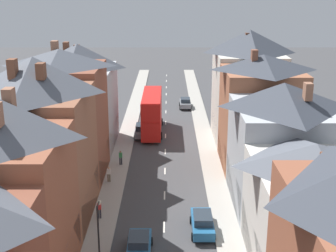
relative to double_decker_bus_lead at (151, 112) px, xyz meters
The scene contains 14 objects.
pavement_left 6.99m from the double_decker_bus_lead, 120.79° to the right, with size 2.20×104.00×0.14m, color #A8A399.
pavement_right 9.26m from the double_decker_bus_lead, 38.64° to the right, with size 2.20×104.00×0.14m, color #A8A399.
centre_line_dashes 8.23m from the double_decker_bus_lead, 76.48° to the right, with size 0.14×97.80×0.01m.
terrace_row_left 28.98m from the double_decker_bus_lead, 106.92° to the right, with size 8.00×56.74×13.89m.
terrace_row_right 29.70m from the double_decker_bus_lead, 66.03° to the right, with size 8.00×57.59×13.92m.
double_decker_bus_lead is the anchor object (origin of this frame).
car_near_blue 29.60m from the double_decker_bus_lead, 89.98° to the right, with size 1.90×3.96×1.61m.
car_near_silver 26.80m from the double_decker_bus_lead, 79.42° to the right, with size 1.90×4.32×1.65m.
car_parked_right_a 2.89m from the double_decker_bus_lead, 127.38° to the right, with size 1.90×4.36×1.70m.
car_mid_black 13.98m from the double_decker_bus_lead, 69.22° to the left, with size 1.90×4.01×1.63m.
pedestrian_mid_right 24.59m from the double_decker_bus_lead, 98.64° to the right, with size 0.36×0.22×1.61m.
pedestrian_far_left 17.15m from the double_decker_bus_lead, 102.85° to the right, with size 0.36×0.22×1.61m.
pedestrian_far_right 12.50m from the double_decker_bus_lead, 104.30° to the right, with size 0.36×0.22×1.61m.
street_lamp 32.59m from the double_decker_bus_lead, 94.30° to the right, with size 0.20×1.12×5.50m.
Camera 1 is at (0.33, -16.39, 19.29)m, focal length 50.00 mm.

